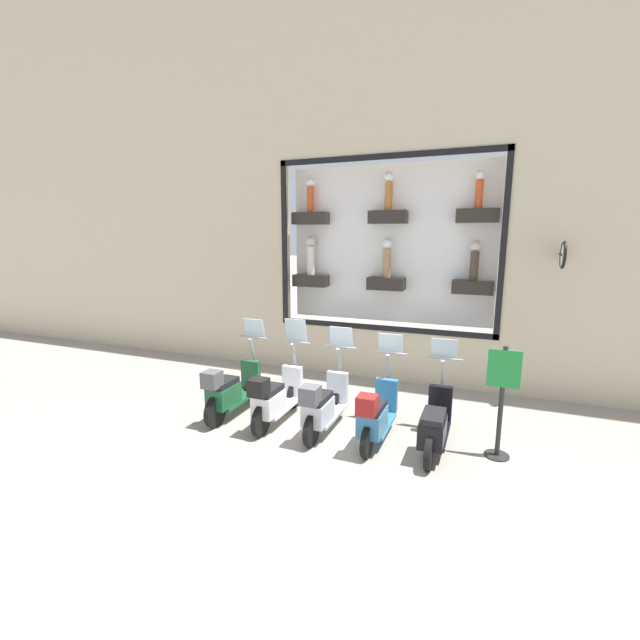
# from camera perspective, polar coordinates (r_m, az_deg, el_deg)

# --- Properties ---
(ground_plane) EXTENTS (120.00, 120.00, 0.00)m
(ground_plane) POSITION_cam_1_polar(r_m,az_deg,el_deg) (6.96, 0.87, -16.34)
(ground_plane) COLOR gray
(building_facade) EXTENTS (1.17, 36.00, 10.03)m
(building_facade) POSITION_cam_1_polar(r_m,az_deg,el_deg) (9.81, 9.16, 22.11)
(building_facade) COLOR beige
(building_facade) RESTS_ON ground_plane
(scooter_black_0) EXTENTS (1.79, 0.60, 1.57)m
(scooter_black_0) POSITION_cam_1_polar(r_m,az_deg,el_deg) (6.84, 15.06, -13.32)
(scooter_black_0) COLOR black
(scooter_black_0) RESTS_ON ground_plane
(scooter_teal_1) EXTENTS (1.80, 0.61, 1.58)m
(scooter_teal_1) POSITION_cam_1_polar(r_m,az_deg,el_deg) (6.91, 7.48, -12.37)
(scooter_teal_1) COLOR black
(scooter_teal_1) RESTS_ON ground_plane
(scooter_silver_2) EXTENTS (1.80, 0.60, 1.63)m
(scooter_silver_2) POSITION_cam_1_polar(r_m,az_deg,el_deg) (7.16, 0.42, -11.30)
(scooter_silver_2) COLOR black
(scooter_silver_2) RESTS_ON ground_plane
(scooter_white_3) EXTENTS (1.80, 0.60, 1.71)m
(scooter_white_3) POSITION_cam_1_polar(r_m,az_deg,el_deg) (7.51, -6.03, -10.22)
(scooter_white_3) COLOR black
(scooter_white_3) RESTS_ON ground_plane
(scooter_green_4) EXTENTS (1.81, 0.61, 1.64)m
(scooter_green_4) POSITION_cam_1_polar(r_m,az_deg,el_deg) (7.95, -11.80, -9.15)
(scooter_green_4) COLOR black
(scooter_green_4) RESTS_ON ground_plane
(shop_sign_post) EXTENTS (0.36, 0.45, 1.68)m
(shop_sign_post) POSITION_cam_1_polar(r_m,az_deg,el_deg) (6.79, 23.05, -9.61)
(shop_sign_post) COLOR #232326
(shop_sign_post) RESTS_ON ground_plane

